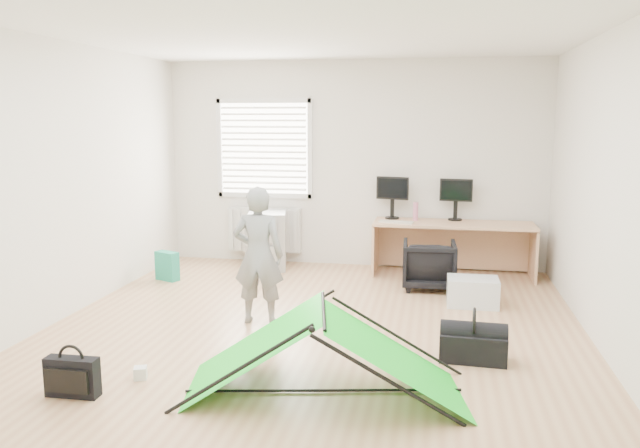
% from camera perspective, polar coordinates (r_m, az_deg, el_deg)
% --- Properties ---
extents(ground, '(5.50, 5.50, 0.00)m').
position_cam_1_polar(ground, '(5.86, -0.74, -9.85)').
color(ground, tan).
rests_on(ground, ground).
extents(back_wall, '(5.00, 0.02, 2.70)m').
position_cam_1_polar(back_wall, '(8.26, 3.04, 5.46)').
color(back_wall, silver).
rests_on(back_wall, ground).
extents(window, '(1.20, 0.06, 1.20)m').
position_cam_1_polar(window, '(8.45, -5.13, 6.89)').
color(window, silver).
rests_on(window, back_wall).
extents(radiator, '(1.00, 0.12, 0.60)m').
position_cam_1_polar(radiator, '(8.54, -5.09, -0.52)').
color(radiator, silver).
rests_on(radiator, back_wall).
extents(desk, '(1.97, 0.64, 0.67)m').
position_cam_1_polar(desk, '(7.97, 12.03, -2.27)').
color(desk, tan).
rests_on(desk, ground).
extents(filing_cabinet, '(0.61, 0.73, 0.75)m').
position_cam_1_polar(filing_cabinet, '(8.25, -4.82, -1.43)').
color(filing_cabinet, '#A4A7A9').
rests_on(filing_cabinet, ground).
extents(monitor_left, '(0.43, 0.18, 0.40)m').
position_cam_1_polar(monitor_left, '(8.08, 6.63, 1.89)').
color(monitor_left, black).
rests_on(monitor_left, desk).
extents(monitor_right, '(0.41, 0.13, 0.39)m').
position_cam_1_polar(monitor_right, '(8.08, 12.29, 1.70)').
color(monitor_right, black).
rests_on(monitor_right, desk).
extents(keyboard, '(0.44, 0.20, 0.02)m').
position_cam_1_polar(keyboard, '(7.80, 6.99, 0.18)').
color(keyboard, beige).
rests_on(keyboard, desk).
extents(thermos, '(0.07, 0.07, 0.23)m').
position_cam_1_polar(thermos, '(7.99, 8.74, 1.15)').
color(thermos, '#C56E90').
rests_on(thermos, desk).
extents(office_chair, '(0.62, 0.64, 0.56)m').
position_cam_1_polar(office_chair, '(7.34, 9.94, -3.69)').
color(office_chair, black).
rests_on(office_chair, ground).
extents(person, '(0.51, 0.35, 1.33)m').
position_cam_1_polar(person, '(5.98, -5.65, -2.88)').
color(person, gray).
rests_on(person, ground).
extents(kite, '(2.13, 1.25, 0.62)m').
position_cam_1_polar(kite, '(4.55, 0.33, -11.60)').
color(kite, '#14DC24').
rests_on(kite, ground).
extents(storage_crate, '(0.53, 0.38, 0.30)m').
position_cam_1_polar(storage_crate, '(6.81, 13.77, -6.03)').
color(storage_crate, silver).
rests_on(storage_crate, ground).
extents(tote_bag, '(0.32, 0.23, 0.35)m').
position_cam_1_polar(tote_bag, '(7.83, -13.80, -3.75)').
color(tote_bag, '#1E8E70').
rests_on(tote_bag, ground).
extents(laptop_bag, '(0.39, 0.12, 0.29)m').
position_cam_1_polar(laptop_bag, '(4.89, -21.70, -12.86)').
color(laptop_bag, black).
rests_on(laptop_bag, ground).
extents(white_box, '(0.12, 0.12, 0.09)m').
position_cam_1_polar(white_box, '(5.06, -16.10, -12.96)').
color(white_box, silver).
rests_on(white_box, ground).
extents(duffel_bag, '(0.54, 0.29, 0.23)m').
position_cam_1_polar(duffel_bag, '(5.33, 13.81, -10.86)').
color(duffel_bag, black).
rests_on(duffel_bag, ground).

